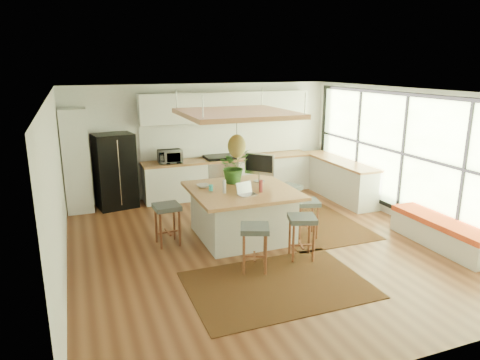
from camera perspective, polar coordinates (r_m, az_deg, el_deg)
name	(u,v)px	position (r m, az deg, el deg)	size (l,w,h in m)	color
floor	(260,245)	(7.92, 2.68, -8.45)	(7.00, 7.00, 0.00)	#522917
ceiling	(262,92)	(7.29, 2.94, 11.44)	(7.00, 7.00, 0.00)	white
wall_back	(204,140)	(10.72, -4.79, 5.25)	(6.50, 6.50, 0.00)	silver
wall_front	(403,250)	(4.67, 20.59, -8.63)	(6.50, 6.50, 0.00)	silver
wall_left	(57,191)	(6.89, -22.78, -1.34)	(7.00, 7.00, 0.00)	silver
wall_right	(412,158)	(9.26, 21.55, 2.73)	(7.00, 7.00, 0.00)	silver
window_wall	(411,155)	(9.24, 21.44, 3.02)	(0.10, 6.20, 2.60)	black
pantry	(76,161)	(10.03, -20.62, 2.36)	(0.55, 0.60, 2.25)	silver
back_counter_base	(229,177)	(10.78, -1.40, 0.40)	(4.20, 0.60, 0.88)	silver
back_counter_top	(229,159)	(10.67, -1.42, 2.79)	(4.24, 0.64, 0.05)	#915933
backsplash	(225,139)	(10.86, -1.97, 5.42)	(4.20, 0.02, 0.80)	white
upper_cabinets	(227,107)	(10.61, -1.72, 9.56)	(4.20, 0.34, 0.70)	silver
range	(220,176)	(10.68, -2.66, 0.59)	(0.76, 0.62, 1.00)	#A5A5AA
right_counter_base	(338,179)	(10.80, 12.74, 0.06)	(0.60, 2.50, 0.88)	silver
right_counter_top	(339,161)	(10.69, 12.88, 2.45)	(0.64, 2.54, 0.05)	#915933
window_bench	(440,233)	(8.53, 24.74, -6.31)	(0.52, 2.00, 0.50)	silver
ceiling_panel	(237,129)	(7.61, -0.44, 6.68)	(1.86, 1.86, 0.80)	#915933
rug_near	(278,285)	(6.60, 4.93, -13.49)	(2.60, 1.80, 0.01)	black
rug_right	(309,222)	(9.07, 8.97, -5.49)	(1.80, 2.60, 0.01)	black
fridge	(115,167)	(10.07, -16.06, 1.63)	(0.83, 0.65, 1.68)	black
island	(242,213)	(8.11, 0.25, -4.34)	(1.85, 1.85, 0.93)	#915933
stool_near_left	(255,249)	(6.87, 1.92, -9.01)	(0.44, 0.44, 0.74)	#3D4343
stool_near_right	(301,238)	(7.34, 8.05, -7.53)	(0.44, 0.44, 0.74)	#3D4343
stool_right_front	(307,218)	(8.25, 8.71, -4.98)	(0.42, 0.42, 0.71)	#3D4343
stool_right_back	(288,203)	(9.06, 6.27, -3.07)	(0.44, 0.44, 0.74)	#3D4343
stool_left_side	(168,226)	(7.91, -9.45, -5.90)	(0.44, 0.44, 0.75)	#3D4343
laptop	(248,189)	(7.57, 0.99, -1.12)	(0.31, 0.33, 0.23)	#A5A5AA
monitor	(259,169)	(8.41, 2.54, 1.49)	(0.61, 0.22, 0.57)	#A5A5AA
microwave	(170,155)	(10.20, -9.16, 3.24)	(0.54, 0.30, 0.37)	#A5A5AA
island_plant	(234,170)	(8.33, -0.85, 1.37)	(0.60, 0.66, 0.52)	#1E4C19
island_bowl	(203,186)	(8.09, -4.88, -0.78)	(0.23, 0.23, 0.06)	silver
island_bottle_0	(212,185)	(7.86, -3.75, -0.72)	(0.07, 0.07, 0.19)	#31BBC5
island_bottle_1	(224,188)	(7.68, -2.12, -1.08)	(0.07, 0.07, 0.19)	silver
island_bottle_2	(261,187)	(7.77, 2.77, -0.89)	(0.07, 0.07, 0.19)	maroon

